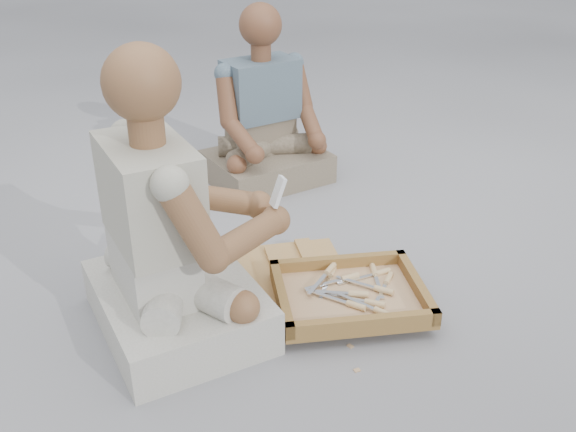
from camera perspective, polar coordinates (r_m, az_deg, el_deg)
name	(u,v)px	position (r m, az deg, el deg)	size (l,w,h in m)	color
ground	(306,305)	(2.35, 1.58, -7.90)	(60.00, 60.00, 0.00)	#A2A3A8
carved_panel	(264,277)	(2.46, -2.11, -5.46)	(0.62, 0.42, 0.04)	#A3683F
tool_tray	(350,295)	(2.29, 5.51, -7.04)	(0.62, 0.55, 0.07)	brown
chisel_0	(387,282)	(2.38, 8.78, -5.79)	(0.18, 0.16, 0.02)	silver
chisel_1	(350,304)	(2.23, 5.57, -7.78)	(0.14, 0.19, 0.02)	silver
chisel_2	(378,311)	(2.21, 8.00, -8.33)	(0.11, 0.21, 0.02)	silver
chisel_3	(352,294)	(2.28, 5.73, -6.88)	(0.20, 0.13, 0.02)	silver
chisel_4	(328,272)	(2.38, 3.56, -4.96)	(0.19, 0.15, 0.02)	silver
chisel_5	(378,289)	(2.32, 8.02, -6.41)	(0.14, 0.19, 0.02)	silver
chisel_6	(345,278)	(2.37, 5.08, -5.55)	(0.22, 0.02, 0.02)	silver
chisel_7	(376,274)	(2.42, 7.87, -5.09)	(0.22, 0.02, 0.02)	silver
chisel_8	(369,302)	(2.25, 7.18, -7.60)	(0.17, 0.17, 0.02)	silver
chisel_9	(375,273)	(2.42, 7.71, -5.07)	(0.10, 0.21, 0.02)	silver
chisel_10	(331,274)	(2.40, 3.85, -5.20)	(0.16, 0.18, 0.02)	silver
wood_chip_0	(329,265)	(2.58, 3.69, -4.39)	(0.02, 0.01, 0.00)	tan
wood_chip_1	(273,346)	(2.16, -1.33, -11.49)	(0.02, 0.01, 0.00)	tan
wood_chip_2	(350,346)	(2.17, 5.55, -11.44)	(0.02, 0.01, 0.00)	tan
wood_chip_3	(357,370)	(2.08, 6.15, -13.47)	(0.02, 0.01, 0.00)	tan
wood_chip_4	(400,306)	(2.38, 9.90, -7.86)	(0.02, 0.01, 0.00)	tan
wood_chip_5	(430,301)	(2.42, 12.52, -7.40)	(0.02, 0.01, 0.00)	tan
wood_chip_6	(249,282)	(2.48, -3.50, -5.84)	(0.02, 0.01, 0.00)	tan
wood_chip_7	(398,288)	(2.47, 9.76, -6.34)	(0.02, 0.01, 0.00)	tan
craftsman	(170,242)	(2.10, -10.42, -2.31)	(0.66, 0.65, 0.97)	beige
companion	(265,125)	(3.22, -2.07, 8.10)	(0.61, 0.51, 0.88)	gray
mobile_phone	(278,192)	(2.11, -0.89, 2.18)	(0.05, 0.04, 0.10)	white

